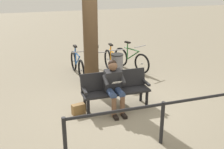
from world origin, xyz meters
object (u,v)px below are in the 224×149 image
object	(u,v)px
bicycle_blue	(98,65)
bicycle_black	(77,65)
bicycle_purple	(113,63)
litter_bin	(117,68)
handbag	(78,109)
tree_trunk	(90,30)
bicycle_silver	(131,59)
bench	(115,87)
person_reading	(114,84)

from	to	relation	value
bicycle_blue	bicycle_black	size ratio (longest dim) A/B	0.97
bicycle_purple	bicycle_blue	bearing A→B (deg)	-80.25
litter_bin	bicycle_purple	size ratio (longest dim) A/B	0.51
handbag	tree_trunk	size ratio (longest dim) A/B	0.09
handbag	bicycle_silver	xyz separation A→B (m)	(-2.35, -2.53, 0.24)
tree_trunk	litter_bin	size ratio (longest dim) A/B	3.81
bench	litter_bin	bearing A→B (deg)	-111.25
litter_bin	bicycle_silver	xyz separation A→B (m)	(-0.83, -0.92, -0.07)
handbag	bicycle_black	bearing A→B (deg)	-101.68
bicycle_silver	handbag	bearing A→B (deg)	-63.86
bench	bicycle_blue	world-z (taller)	bicycle_blue
handbag	bicycle_silver	distance (m)	3.46
litter_bin	bicycle_blue	world-z (taller)	bicycle_blue
bench	handbag	world-z (taller)	bench
person_reading	bicycle_blue	world-z (taller)	person_reading
litter_bin	bicycle_black	distance (m)	1.37
bicycle_black	bench	bearing A→B (deg)	7.29
bicycle_silver	bicycle_purple	bearing A→B (deg)	-99.18
bicycle_purple	bicycle_black	xyz separation A→B (m)	(1.12, -0.17, 0.00)
bench	bicycle_black	bearing A→B (deg)	-80.74
handbag	tree_trunk	bearing A→B (deg)	-116.00
handbag	bicycle_purple	xyz separation A→B (m)	(-1.65, -2.38, 0.24)
bicycle_blue	bench	bearing A→B (deg)	10.52
person_reading	handbag	world-z (taller)	person_reading
tree_trunk	litter_bin	bearing A→B (deg)	-168.37
litter_bin	bicycle_purple	bearing A→B (deg)	-99.42
bicycle_purple	bicycle_blue	world-z (taller)	same
person_reading	handbag	size ratio (longest dim) A/B	4.00
bicycle_silver	person_reading	bearing A→B (deg)	-51.13
tree_trunk	bicycle_purple	xyz separation A→B (m)	(-0.95, -0.94, -1.28)
tree_trunk	person_reading	bearing A→B (deg)	94.77
tree_trunk	bicycle_purple	distance (m)	1.85
litter_bin	bicycle_black	bearing A→B (deg)	-43.44
bicycle_silver	bicycle_purple	world-z (taller)	same
bicycle_blue	bicycle_black	distance (m)	0.64
person_reading	litter_bin	size ratio (longest dim) A/B	1.40
bicycle_silver	tree_trunk	bearing A→B (deg)	-77.50
bicycle_silver	bicycle_blue	size ratio (longest dim) A/B	0.97
bench	bicycle_purple	world-z (taller)	bicycle_purple
bench	litter_bin	size ratio (longest dim) A/B	1.87
bicycle_black	litter_bin	bearing A→B (deg)	44.95
bicycle_black	bicycle_blue	bearing A→B (deg)	65.41
person_reading	bicycle_blue	xyz separation A→B (m)	(-0.29, -2.38, -0.31)
tree_trunk	bench	bearing A→B (deg)	98.86
bench	person_reading	bearing A→B (deg)	63.00
litter_bin	bicycle_blue	distance (m)	0.80
bicycle_blue	bicycle_black	bearing A→B (deg)	-97.16
bench	bicycle_black	xyz separation A→B (m)	(0.39, -2.47, -0.15)
bicycle_silver	bicycle_blue	distance (m)	1.25
tree_trunk	bicycle_black	size ratio (longest dim) A/B	1.95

